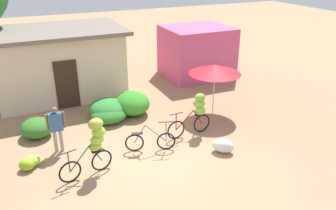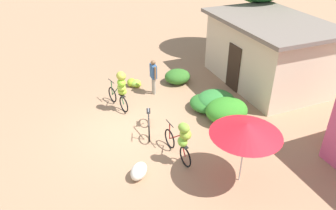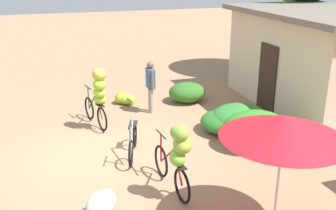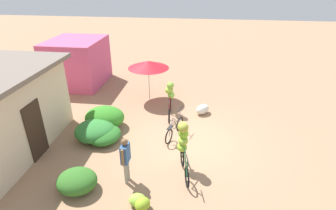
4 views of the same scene
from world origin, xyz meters
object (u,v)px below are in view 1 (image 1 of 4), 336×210
object	(u,v)px
market_umbrella	(215,69)
bicycle_near_pile	(150,141)
produce_sack	(223,146)
bicycle_center_loaded	(196,110)
person_vendor	(56,125)
building_low	(59,62)
banana_pile_on_ground	(30,162)
bicycle_leftmost	(94,142)
shop_pink	(196,52)

from	to	relation	value
market_umbrella	bicycle_near_pile	world-z (taller)	market_umbrella
market_umbrella	produce_sack	bearing A→B (deg)	-114.90
bicycle_center_loaded	person_vendor	size ratio (longest dim) A/B	1.12
building_low	bicycle_near_pile	bearing A→B (deg)	-74.04
produce_sack	person_vendor	bearing A→B (deg)	154.92
market_umbrella	banana_pile_on_ground	distance (m)	7.18
bicycle_near_pile	produce_sack	distance (m)	2.32
bicycle_near_pile	banana_pile_on_ground	bearing A→B (deg)	170.65
market_umbrella	bicycle_center_loaded	world-z (taller)	market_umbrella
market_umbrella	person_vendor	distance (m)	6.07
banana_pile_on_ground	building_low	bearing A→B (deg)	72.23
bicycle_leftmost	bicycle_center_loaded	xyz separation A→B (m)	(3.75, 0.89, -0.11)
building_low	shop_pink	size ratio (longest dim) A/B	1.76
shop_pink	bicycle_near_pile	world-z (taller)	shop_pink
bicycle_near_pile	person_vendor	xyz separation A→B (m)	(-2.68, 1.17, 0.60)
building_low	produce_sack	size ratio (longest dim) A/B	8.06
bicycle_leftmost	bicycle_near_pile	xyz separation A→B (m)	(1.87, 0.47, -0.66)
person_vendor	bicycle_leftmost	bearing A→B (deg)	-63.73
bicycle_near_pile	person_vendor	world-z (taller)	person_vendor
bicycle_near_pile	produce_sack	size ratio (longest dim) A/B	2.22
bicycle_leftmost	produce_sack	xyz separation A→B (m)	(3.93, -0.58, -0.78)
shop_pink	bicycle_near_pile	xyz separation A→B (m)	(-4.95, -6.04, -0.91)
building_low	banana_pile_on_ground	bearing A→B (deg)	-107.77
bicycle_center_loaded	person_vendor	xyz separation A→B (m)	(-4.56, 0.75, 0.05)
building_low	produce_sack	distance (m)	8.34
bicycle_leftmost	bicycle_center_loaded	size ratio (longest dim) A/B	0.98
bicycle_center_loaded	person_vendor	bearing A→B (deg)	170.64
shop_pink	person_vendor	bearing A→B (deg)	-147.45
bicycle_near_pile	building_low	bearing A→B (deg)	105.96
bicycle_near_pile	person_vendor	bearing A→B (deg)	156.41
shop_pink	produce_sack	size ratio (longest dim) A/B	4.57
shop_pink	market_umbrella	world-z (taller)	shop_pink
market_umbrella	person_vendor	bearing A→B (deg)	-175.53
building_low	shop_pink	bearing A→B (deg)	-1.71
market_umbrella	person_vendor	size ratio (longest dim) A/B	1.30
building_low	bicycle_leftmost	xyz separation A→B (m)	(-0.08, -6.71, -0.48)
bicycle_leftmost	bicycle_center_loaded	world-z (taller)	bicycle_leftmost
produce_sack	bicycle_leftmost	bearing A→B (deg)	171.62
building_low	bicycle_center_loaded	world-z (taller)	building_low
market_umbrella	banana_pile_on_ground	xyz separation A→B (m)	(-6.90, -1.05, -1.66)
market_umbrella	produce_sack	world-z (taller)	market_umbrella
shop_pink	bicycle_center_loaded	xyz separation A→B (m)	(-3.07, -5.62, -0.37)
produce_sack	building_low	bearing A→B (deg)	117.84
bicycle_center_loaded	banana_pile_on_ground	size ratio (longest dim) A/B	2.24
market_umbrella	banana_pile_on_ground	world-z (taller)	market_umbrella
shop_pink	bicycle_leftmost	distance (m)	9.43
building_low	produce_sack	world-z (taller)	building_low
bicycle_center_loaded	building_low	bearing A→B (deg)	122.20
building_low	bicycle_near_pile	xyz separation A→B (m)	(1.78, -6.24, -1.14)
bicycle_center_loaded	produce_sack	distance (m)	1.62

